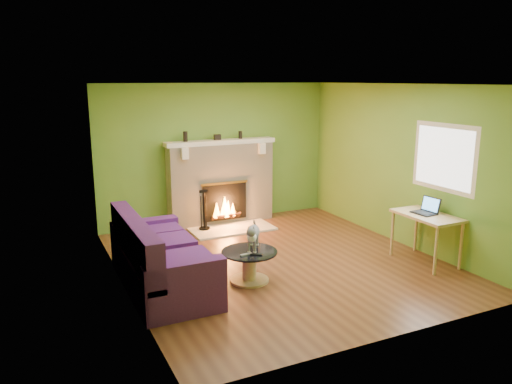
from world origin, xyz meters
TOP-DOWN VIEW (x-y plane):
  - floor at (0.00, 0.00)m, footprint 5.00×5.00m
  - ceiling at (0.00, 0.00)m, footprint 5.00×5.00m
  - wall_back at (0.00, 2.50)m, footprint 5.00×0.00m
  - wall_front at (0.00, -2.50)m, footprint 5.00×0.00m
  - wall_left at (-2.25, 0.00)m, footprint 0.00×5.00m
  - wall_right at (2.25, 0.00)m, footprint 0.00×5.00m
  - window_frame at (2.24, -0.90)m, footprint 0.00×1.20m
  - window_pane at (2.23, -0.90)m, footprint 0.00×1.06m
  - fireplace at (0.00, 2.32)m, footprint 2.10×0.46m
  - hearth at (0.00, 1.80)m, footprint 1.50×0.75m
  - mantel at (0.00, 2.30)m, footprint 2.10×0.28m
  - sofa at (-1.86, -0.14)m, footprint 0.96×2.13m
  - coffee_table at (-0.70, -0.48)m, footprint 0.75×0.75m
  - desk at (1.95, -0.95)m, footprint 0.58×1.00m
  - cat at (-0.62, -0.43)m, footprint 0.52×0.65m
  - remote_silver at (-0.80, -0.60)m, footprint 0.17×0.07m
  - remote_black at (-0.68, -0.66)m, footprint 0.16×0.12m
  - laptop at (1.93, -0.90)m, footprint 0.31×0.35m
  - fire_tools at (-0.48, 1.95)m, footprint 0.19×0.19m
  - mantel_vase_left at (-0.66, 2.33)m, footprint 0.08×0.08m
  - mantel_vase_right at (0.41, 2.33)m, footprint 0.07×0.07m
  - mantel_box at (-0.05, 2.33)m, footprint 0.12×0.08m

SIDE VIEW (x-z plane):
  - floor at x=0.00m, z-range 0.00..0.00m
  - hearth at x=0.00m, z-range 0.00..0.03m
  - coffee_table at x=-0.70m, z-range 0.03..0.46m
  - sofa at x=-1.86m, z-range -0.11..0.85m
  - fire_tools at x=-0.48m, z-range 0.03..0.76m
  - remote_black at x=-0.68m, z-range 0.43..0.44m
  - remote_silver at x=-0.80m, z-range 0.43..0.44m
  - cat at x=-0.62m, z-range 0.43..0.82m
  - desk at x=1.95m, z-range 0.28..1.02m
  - fireplace at x=0.00m, z-range -0.02..1.56m
  - laptop at x=1.93m, z-range 0.74..0.98m
  - wall_back at x=0.00m, z-range -1.20..3.80m
  - wall_front at x=0.00m, z-range -1.20..3.80m
  - wall_left at x=-2.25m, z-range -1.20..3.80m
  - wall_right at x=2.25m, z-range -1.20..3.80m
  - mantel at x=0.00m, z-range 1.50..1.58m
  - window_frame at x=2.24m, z-range 0.95..2.15m
  - window_pane at x=2.23m, z-range 1.02..2.08m
  - mantel_box at x=-0.05m, z-range 1.58..1.68m
  - mantel_vase_right at x=0.41m, z-range 1.58..1.72m
  - mantel_vase_left at x=-0.66m, z-range 1.58..1.76m
  - ceiling at x=0.00m, z-range 2.60..2.60m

